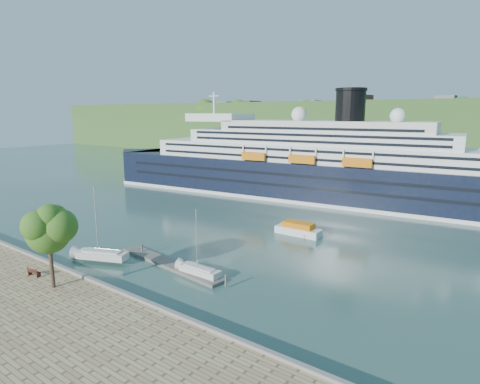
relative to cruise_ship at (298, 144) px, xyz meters
name	(u,v)px	position (x,y,z in m)	size (l,w,h in m)	color
ground	(97,290)	(6.22, -58.71, -12.41)	(400.00, 400.00, 0.00)	#284841
far_hillside	(417,132)	(6.22, 86.29, -0.41)	(400.00, 50.00, 24.00)	#2D4F1F
quay_coping	(95,281)	(6.22, -58.91, -11.26)	(220.00, 0.50, 0.30)	slate
cruise_ship	(298,144)	(0.00, 0.00, 0.00)	(110.56, 16.10, 24.83)	black
park_bench	(34,272)	(-0.92, -62.06, -10.87)	(1.69, 0.69, 1.08)	#462014
promenade_tree	(49,243)	(3.80, -62.37, -6.33)	(6.14, 6.14, 10.17)	#31651A
floating_pontoon	(169,264)	(7.50, -48.69, -12.21)	(18.63, 2.28, 0.41)	slate
sailboat_white_near	(100,227)	(-0.55, -53.19, -7.48)	(7.64, 2.12, 9.87)	silver
sailboat_white_far	(199,246)	(13.27, -49.11, -8.40)	(6.22, 1.73, 8.03)	silver
tender_launch	(298,228)	(14.72, -26.69, -11.36)	(7.62, 2.61, 2.10)	orange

